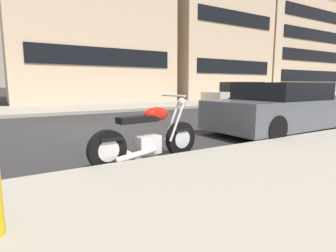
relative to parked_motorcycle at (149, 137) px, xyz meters
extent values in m
plane|color=#28282B|center=(-0.06, 3.94, -0.42)|extent=(260.00, 260.00, 0.00)
cube|color=gray|center=(11.94, 10.50, -0.35)|extent=(120.00, 5.00, 0.14)
cube|color=silver|center=(-0.06, 0.48, -0.42)|extent=(0.12, 2.20, 0.01)
cylinder|color=black|center=(0.69, 0.09, -0.11)|extent=(0.62, 0.18, 0.61)
cylinder|color=silver|center=(0.69, 0.09, -0.11)|extent=(0.35, 0.16, 0.34)
cylinder|color=black|center=(-0.74, -0.08, -0.11)|extent=(0.62, 0.18, 0.61)
cylinder|color=silver|center=(-0.74, -0.08, -0.11)|extent=(0.35, 0.16, 0.34)
cube|color=silver|center=(-0.02, 0.00, -0.13)|extent=(0.43, 0.30, 0.30)
cube|color=black|center=(-0.20, -0.02, 0.31)|extent=(0.70, 0.30, 0.10)
ellipsoid|color=#B7190F|center=(0.16, 0.02, 0.37)|extent=(0.50, 0.29, 0.24)
cube|color=black|center=(-0.69, -0.08, 0.05)|extent=(0.38, 0.22, 0.06)
cube|color=black|center=(0.67, 0.08, 0.05)|extent=(0.34, 0.20, 0.06)
cylinder|color=silver|center=(0.54, 0.14, 0.20)|extent=(0.34, 0.08, 0.65)
cylinder|color=silver|center=(0.55, 0.00, 0.20)|extent=(0.34, 0.08, 0.65)
cylinder|color=silver|center=(0.51, 0.06, 0.67)|extent=(0.11, 0.62, 0.04)
sphere|color=silver|center=(0.71, 0.09, 0.55)|extent=(0.15, 0.15, 0.15)
cylinder|color=silver|center=(-0.30, -0.17, -0.22)|extent=(0.71, 0.17, 0.16)
cube|color=#4C515B|center=(4.39, 0.72, 0.10)|extent=(4.31, 1.91, 0.72)
cube|color=black|center=(4.32, 0.72, 0.68)|extent=(2.12, 1.72, 0.44)
cylinder|color=black|center=(5.78, 1.58, -0.11)|extent=(0.62, 0.23, 0.62)
cylinder|color=black|center=(2.96, 1.52, -0.11)|extent=(0.62, 0.23, 0.62)
cylinder|color=black|center=(3.00, -0.14, -0.11)|extent=(0.62, 0.23, 0.62)
cylinder|color=black|center=(8.58, 1.64, -0.11)|extent=(0.63, 0.24, 0.62)
cube|color=beige|center=(9.60, 7.43, 0.09)|extent=(4.14, 1.97, 0.71)
cube|color=black|center=(9.80, 7.42, 0.73)|extent=(1.99, 1.71, 0.55)
cylinder|color=black|center=(8.22, 6.70, -0.11)|extent=(0.63, 0.25, 0.62)
cylinder|color=black|center=(8.31, 8.29, -0.11)|extent=(0.63, 0.25, 0.62)
cylinder|color=black|center=(10.89, 6.56, -0.11)|extent=(0.63, 0.25, 0.62)
cylinder|color=black|center=(10.97, 8.15, -0.11)|extent=(0.63, 0.25, 0.62)
cube|color=beige|center=(3.59, 17.34, 6.33)|extent=(10.60, 9.07, 13.51)
cube|color=black|center=(3.59, 12.77, 2.55)|extent=(8.91, 0.06, 1.10)
cube|color=beige|center=(14.55, 16.92, 5.75)|extent=(9.30, 8.24, 12.34)
cube|color=black|center=(14.55, 12.77, 2.29)|extent=(7.81, 0.06, 1.10)
cube|color=black|center=(14.55, 12.77, 6.12)|extent=(7.81, 0.06, 1.10)
cube|color=beige|center=(26.04, 17.14, 4.47)|extent=(13.18, 8.69, 9.78)
cube|color=black|center=(26.04, 12.77, 1.73)|extent=(11.07, 0.06, 1.10)
cube|color=black|center=(26.04, 12.77, 3.75)|extent=(11.07, 0.06, 1.10)
cube|color=black|center=(26.04, 12.77, 5.78)|extent=(11.07, 0.06, 1.10)
cube|color=black|center=(26.04, 12.77, 7.80)|extent=(11.07, 0.06, 1.10)
camera|label=1|loc=(-2.01, -3.95, 0.85)|focal=29.21mm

